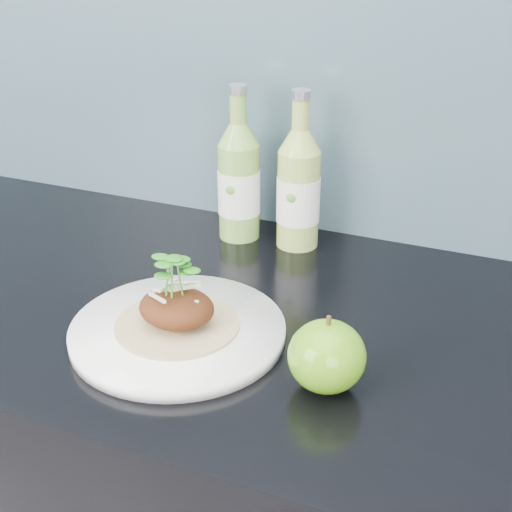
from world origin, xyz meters
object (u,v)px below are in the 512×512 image
object	(u,v)px
green_apple	(327,356)
cider_bottle_right	(298,189)
cider_bottle_left	(239,182)
dinner_plate	(178,331)

from	to	relation	value
green_apple	cider_bottle_right	distance (m)	0.37
cider_bottle_left	dinner_plate	bearing A→B (deg)	-75.29
green_apple	cider_bottle_left	bearing A→B (deg)	127.25
dinner_plate	green_apple	xyz separation A→B (m)	(0.20, -0.03, 0.03)
cider_bottle_left	cider_bottle_right	bearing A→B (deg)	8.54
cider_bottle_left	green_apple	bearing A→B (deg)	-47.57
green_apple	cider_bottle_left	distance (m)	0.42
green_apple	dinner_plate	bearing A→B (deg)	172.31
cider_bottle_left	cider_bottle_right	distance (m)	0.10
dinner_plate	cider_bottle_right	distance (m)	0.32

